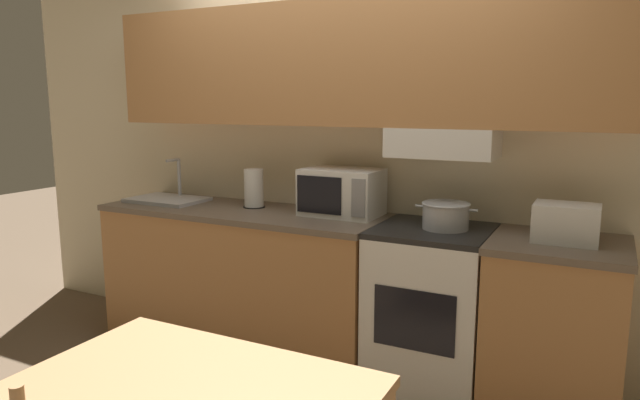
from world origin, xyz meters
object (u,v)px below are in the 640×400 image
Objects in this scene: cooking_pot at (446,215)px; paper_towel_roll at (254,188)px; microwave at (342,192)px; sink_basin at (167,199)px; toaster at (566,223)px; stove_range at (430,311)px.

paper_towel_roll reaches higher than cooking_pot.
microwave is 0.91× the size of sink_basin.
stove_range is at bearing 179.39° from toaster.
stove_range is 1.91m from sink_basin.
stove_range is at bearing -166.70° from cooking_pot.
stove_range is 2.05× the size of microwave.
toaster is (0.65, -0.01, 0.56)m from stove_range.
paper_towel_roll is at bearing 176.98° from cooking_pot.
cooking_pot is at bearing -3.02° from paper_towel_roll.
microwave is at bearing 2.31° from paper_towel_roll.
stove_range is 0.86m from microwave.
microwave is 0.61m from paper_towel_roll.
cooking_pot is (0.06, 0.01, 0.55)m from stove_range.
cooking_pot is 1.27m from paper_towel_roll.
cooking_pot is 0.59m from toaster.
stove_range is 2.81× the size of cooking_pot.
microwave reaches higher than paper_towel_roll.
toaster is at bearing -2.71° from paper_towel_roll.
sink_basin is at bearing -179.42° from cooking_pot.
cooking_pot is 0.73× the size of microwave.
stove_range is 1.34m from paper_towel_roll.
microwave reaches higher than toaster.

